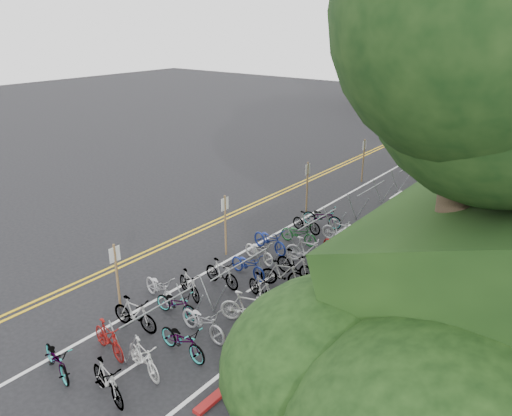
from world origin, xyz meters
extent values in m
plane|color=black|center=(0.00, 0.00, 0.00)|extent=(120.00, 120.00, 0.00)
cube|color=gold|center=(-2.15, 10.00, 0.00)|extent=(0.12, 80.00, 0.01)
cube|color=gold|center=(-1.85, 10.00, 0.00)|extent=(0.12, 80.00, 0.01)
cube|color=silver|center=(1.00, 10.00, 0.00)|extent=(0.12, 80.00, 0.01)
cube|color=silver|center=(5.20, 10.00, 0.00)|extent=(0.12, 80.00, 0.01)
cube|color=silver|center=(3.10, -2.00, 0.00)|extent=(0.10, 1.60, 0.01)
cube|color=silver|center=(3.10, 4.00, 0.00)|extent=(0.10, 1.60, 0.01)
cube|color=silver|center=(3.10, 10.00, 0.00)|extent=(0.10, 1.60, 0.01)
cube|color=silver|center=(3.10, 16.00, 0.00)|extent=(0.10, 1.60, 0.01)
cube|color=silver|center=(3.10, 22.00, 0.00)|extent=(0.10, 1.60, 0.01)
cube|color=silver|center=(3.10, 28.00, 0.00)|extent=(0.10, 1.60, 0.01)
cube|color=silver|center=(3.10, 34.00, 0.00)|extent=(0.10, 1.60, 0.01)
cube|color=maroon|center=(5.70, 12.00, 0.05)|extent=(0.25, 28.00, 0.10)
cube|color=#382819|center=(6.40, 22.00, 0.08)|extent=(1.40, 44.00, 0.16)
ellipsoid|color=#284C19|center=(7.20, 3.00, 1.04)|extent=(2.00, 2.80, 1.60)
ellipsoid|color=#284C19|center=(8.00, 8.00, 1.55)|extent=(2.60, 3.64, 2.08)
ellipsoid|color=#284C19|center=(7.00, 6.00, 0.90)|extent=(1.80, 2.52, 1.44)
ellipsoid|color=black|center=(8.00, 0.50, 1.21)|extent=(5.28, 6.16, 3.52)
cylinder|color=#2D2319|center=(9.50, 3.00, 3.69)|extent=(0.77, 0.77, 4.97)
ellipsoid|color=black|center=(9.50, 3.00, 8.21)|extent=(6.80, 6.80, 6.46)
cylinder|color=#2D2319|center=(-9.00, 42.00, 2.49)|extent=(0.77, 0.77, 4.97)
ellipsoid|color=black|center=(-9.00, 42.00, 7.01)|extent=(6.80, 6.80, 6.46)
cylinder|color=#2D2319|center=(-6.00, 50.00, 2.30)|extent=(0.74, 0.74, 4.59)
ellipsoid|color=black|center=(-6.00, 50.00, 6.38)|extent=(5.95, 5.95, 5.65)
cylinder|color=gray|center=(2.84, -0.53, 1.17)|extent=(0.05, 2.73, 0.05)
cylinder|color=gray|center=(2.56, -1.79, 0.58)|extent=(0.59, 0.04, 1.15)
cylinder|color=gray|center=(3.12, -1.79, 0.58)|extent=(0.59, 0.04, 1.15)
cylinder|color=gray|center=(2.56, 0.74, 0.58)|extent=(0.59, 0.04, 1.15)
cylinder|color=gray|center=(3.12, 0.74, 0.58)|extent=(0.59, 0.04, 1.15)
cylinder|color=gray|center=(3.00, 3.00, 1.15)|extent=(0.05, 3.00, 0.05)
cylinder|color=gray|center=(2.72, 1.60, 0.57)|extent=(0.58, 0.04, 1.13)
cylinder|color=gray|center=(3.28, 1.60, 0.57)|extent=(0.58, 0.04, 1.13)
cylinder|color=gray|center=(2.72, 4.40, 0.57)|extent=(0.58, 0.04, 1.13)
cylinder|color=gray|center=(3.28, 4.40, 0.57)|extent=(0.58, 0.04, 1.13)
cylinder|color=gray|center=(3.00, 8.00, 1.15)|extent=(0.05, 3.00, 0.05)
cylinder|color=gray|center=(2.72, 6.60, 0.57)|extent=(0.58, 0.04, 1.13)
cylinder|color=gray|center=(3.28, 6.60, 0.57)|extent=(0.58, 0.04, 1.13)
cylinder|color=gray|center=(2.72, 9.40, 0.57)|extent=(0.58, 0.04, 1.13)
cylinder|color=gray|center=(3.28, 9.40, 0.57)|extent=(0.58, 0.04, 1.13)
cylinder|color=gray|center=(3.00, 13.00, 1.15)|extent=(0.05, 3.00, 0.05)
cylinder|color=gray|center=(2.72, 11.60, 0.57)|extent=(0.58, 0.04, 1.13)
cylinder|color=gray|center=(3.28, 11.60, 0.57)|extent=(0.58, 0.04, 1.13)
cylinder|color=gray|center=(2.72, 14.40, 0.57)|extent=(0.58, 0.04, 1.13)
cylinder|color=gray|center=(3.28, 14.40, 0.57)|extent=(0.58, 0.04, 1.13)
cylinder|color=gray|center=(3.00, 18.00, 1.15)|extent=(0.05, 3.00, 0.05)
cylinder|color=gray|center=(2.72, 16.60, 0.57)|extent=(0.58, 0.04, 1.13)
cylinder|color=gray|center=(3.28, 16.60, 0.57)|extent=(0.58, 0.04, 1.13)
cylinder|color=gray|center=(2.72, 19.40, 0.57)|extent=(0.58, 0.04, 1.13)
cylinder|color=gray|center=(3.28, 19.40, 0.57)|extent=(0.58, 0.04, 1.13)
cylinder|color=gray|center=(3.00, 23.00, 1.15)|extent=(0.05, 3.00, 0.05)
cylinder|color=gray|center=(2.72, 21.60, 0.57)|extent=(0.58, 0.04, 1.13)
cylinder|color=gray|center=(3.28, 21.60, 0.57)|extent=(0.58, 0.04, 1.13)
cylinder|color=gray|center=(2.72, 24.40, 0.57)|extent=(0.58, 0.04, 1.13)
cylinder|color=gray|center=(3.28, 24.40, 0.57)|extent=(0.58, 0.04, 1.13)
cylinder|color=brown|center=(0.39, -0.05, 1.13)|extent=(0.08, 0.08, 2.25)
cube|color=silver|center=(0.39, -0.05, 1.90)|extent=(0.02, 0.40, 0.50)
cylinder|color=brown|center=(0.60, 5.00, 1.25)|extent=(0.08, 0.08, 2.50)
cube|color=silver|center=(0.60, 5.00, 2.15)|extent=(0.02, 0.40, 0.50)
cylinder|color=brown|center=(0.60, 11.00, 1.25)|extent=(0.08, 0.08, 2.50)
cube|color=silver|center=(0.60, 11.00, 2.15)|extent=(0.02, 0.40, 0.50)
cylinder|color=brown|center=(0.60, 17.00, 1.25)|extent=(0.08, 0.08, 2.50)
cube|color=silver|center=(0.60, 17.00, 2.15)|extent=(0.02, 0.40, 0.50)
cylinder|color=brown|center=(0.60, 23.00, 1.25)|extent=(0.08, 0.08, 2.50)
cube|color=silver|center=(0.60, 23.00, 2.15)|extent=(0.02, 0.40, 0.50)
imported|color=#9E9EA3|center=(1.15, 1.01, 0.48)|extent=(1.03, 1.92, 0.96)
imported|color=slate|center=(1.75, -3.14, 0.45)|extent=(0.99, 1.82, 0.91)
imported|color=slate|center=(3.56, -2.89, 0.51)|extent=(0.83, 1.75, 1.02)
imported|color=maroon|center=(2.15, -1.78, 0.50)|extent=(0.76, 1.72, 1.00)
imported|color=beige|center=(3.56, -1.74, 0.49)|extent=(0.80, 1.68, 0.98)
imported|color=slate|center=(1.76, -0.54, 0.52)|extent=(0.67, 1.77, 1.04)
imported|color=slate|center=(3.81, -0.56, 0.48)|extent=(0.77, 1.87, 0.96)
imported|color=slate|center=(2.24, 0.72, 0.44)|extent=(0.70, 1.71, 0.88)
imported|color=#9E9EA3|center=(3.65, 0.45, 0.49)|extent=(0.84, 1.93, 0.98)
imported|color=slate|center=(1.75, 1.79, 0.47)|extent=(0.96, 1.61, 0.94)
imported|color=beige|center=(4.24, 1.78, 0.53)|extent=(1.07, 1.81, 1.05)
imported|color=slate|center=(2.11, 3.03, 0.49)|extent=(0.60, 1.66, 0.98)
imported|color=slate|center=(3.81, 3.10, 0.46)|extent=(0.91, 1.59, 0.92)
imported|color=navy|center=(2.42, 4.13, 0.46)|extent=(0.85, 1.81, 0.91)
imported|color=slate|center=(3.82, 4.30, 0.49)|extent=(1.00, 1.68, 0.97)
imported|color=beige|center=(2.01, 5.34, 0.43)|extent=(0.89, 1.71, 0.85)
imported|color=slate|center=(3.83, 5.09, 0.52)|extent=(0.70, 1.79, 1.05)
imported|color=navy|center=(1.81, 6.31, 0.49)|extent=(1.02, 1.97, 0.98)
imported|color=#9E9EA3|center=(3.57, 6.29, 0.53)|extent=(0.78, 1.83, 1.06)
imported|color=#144C1E|center=(2.33, 7.64, 0.44)|extent=(0.68, 1.71, 0.88)
imported|color=maroon|center=(4.20, 7.56, 0.43)|extent=(1.09, 1.73, 0.86)
imported|color=slate|center=(1.96, 8.84, 0.46)|extent=(0.62, 1.58, 0.92)
imported|color=#9E9EA3|center=(3.56, 8.86, 0.48)|extent=(0.51, 1.62, 0.97)
imported|color=slate|center=(2.19, 9.78, 0.49)|extent=(0.93, 1.94, 0.98)
camera|label=1|loc=(12.52, -8.53, 8.84)|focal=35.00mm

